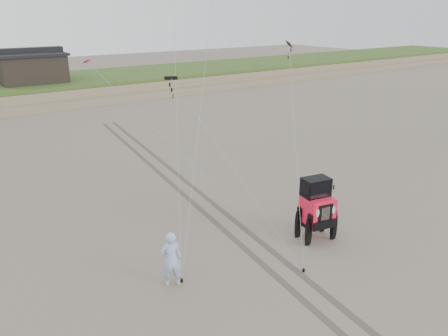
{
  "coord_description": "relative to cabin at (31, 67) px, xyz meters",
  "views": [
    {
      "loc": [
        -8.42,
        -9.96,
        8.33
      ],
      "look_at": [
        1.0,
        3.0,
        2.6
      ],
      "focal_mm": 35.0,
      "sensor_mm": 36.0,
      "label": 1
    }
  ],
  "objects": [
    {
      "name": "tire_tracks",
      "position": [
        0.0,
        -29.0,
        -3.23
      ],
      "size": [
        5.22,
        29.74,
        0.01
      ],
      "color": "#4C443D",
      "rests_on": "ground"
    },
    {
      "name": "cabin",
      "position": [
        0.0,
        0.0,
        0.0
      ],
      "size": [
        6.4,
        5.4,
        3.35
      ],
      "color": "black",
      "rests_on": "dune_ridge"
    },
    {
      "name": "man",
      "position": [
        -4.69,
        -36.23,
        -2.29
      ],
      "size": [
        0.82,
        0.69,
        1.9
      ],
      "primitive_type": "imported",
      "rotation": [
        0.0,
        0.0,
        2.73
      ],
      "color": "#7E94C3",
      "rests_on": "ground"
    },
    {
      "name": "dune_ridge",
      "position": [
        -2.0,
        0.5,
        -2.42
      ],
      "size": [
        160.0,
        14.25,
        1.73
      ],
      "color": "#7A6B54",
      "rests_on": "ground"
    },
    {
      "name": "ground",
      "position": [
        -2.0,
        -37.0,
        -3.24
      ],
      "size": [
        160.0,
        160.0,
        0.0
      ],
      "primitive_type": "plane",
      "color": "#6B6054",
      "rests_on": "ground"
    },
    {
      "name": "stake_aux",
      "position": [
        -0.71,
        -38.21,
        -3.18
      ],
      "size": [
        0.08,
        0.08,
        0.12
      ],
      "primitive_type": "cylinder",
      "color": "black",
      "rests_on": "ground"
    },
    {
      "name": "jeep",
      "position": [
        1.34,
        -36.82,
        -2.25
      ],
      "size": [
        3.32,
        5.64,
        1.97
      ],
      "primitive_type": null,
      "rotation": [
        0.0,
        0.0,
        -0.21
      ],
      "color": "#F71838",
      "rests_on": "ground"
    },
    {
      "name": "stake_main",
      "position": [
        -4.37,
        -36.28,
        -3.18
      ],
      "size": [
        0.08,
        0.08,
        0.12
      ],
      "primitive_type": "cylinder",
      "color": "black",
      "rests_on": "ground"
    }
  ]
}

